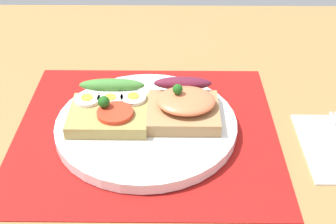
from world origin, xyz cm
name	(u,v)px	position (x,y,z in cm)	size (l,w,h in cm)	color
ground_plane	(147,140)	(0.00, 0.00, -1.60)	(120.00, 90.00, 3.20)	olive
placemat	(147,130)	(0.00, 0.00, 0.15)	(36.15, 32.74, 0.30)	#A21513
plate	(146,125)	(0.00, 0.00, 1.05)	(24.93, 24.93, 1.50)	white
sandwich_egg_tomato	(110,108)	(-5.02, 1.17, 3.16)	(10.66, 9.98, 3.92)	#A58C4B
sandwich_salmon	(184,105)	(5.19, 1.36, 3.57)	(9.79, 10.12, 5.02)	#A47B4E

